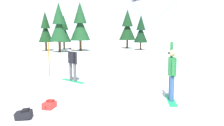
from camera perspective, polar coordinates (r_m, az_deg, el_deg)
name	(u,v)px	position (r m, az deg, el deg)	size (l,w,h in m)	color
ground_plane	(111,104)	(7.97, -0.19, -10.15)	(800.00, 800.00, 0.00)	white
snowboarder_foreground	(172,73)	(8.38, 14.63, -2.40)	(0.56, 1.48, 2.10)	#19B259
snowboarder_midground	(73,63)	(11.42, -9.75, 0.02)	(1.27, 1.33, 1.74)	#19B259
backpack_black	(24,114)	(7.12, -21.03, -11.80)	(0.53, 0.32, 0.30)	black
backpack_red	(49,105)	(7.79, -15.27, -9.94)	(0.44, 0.55, 0.27)	red
trail_marker_pole	(49,60)	(12.81, -15.37, 0.81)	(0.06, 0.06, 1.89)	orange
pine_tree_slender	(64,31)	(31.45, -11.90, 7.85)	(1.96, 1.96, 4.57)	#472D19
pine_tree_young	(127,27)	(32.82, 3.83, 8.84)	(2.39, 2.39, 5.46)	#472D19
pine_tree_twin	(141,31)	(30.19, 7.17, 7.88)	(1.81, 1.81, 4.51)	#472D19
pine_tree_tall	(45,29)	(29.97, -16.18, 8.02)	(1.79, 1.79, 4.88)	#472D19
pine_tree_broad	(59,25)	(27.48, -13.01, 9.11)	(2.27, 2.27, 5.71)	#472D19
pine_tree_short	(80,24)	(28.82, -7.91, 9.46)	(2.51, 2.51, 5.98)	#472D19
peak_east_ridge	(7,0)	(255.33, -24.66, 13.94)	(159.46, 159.46, 61.38)	#9EA3B2
peak_west_ridge	(163,5)	(265.37, 12.52, 13.98)	(150.36, 150.36, 59.40)	#9EA3B2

